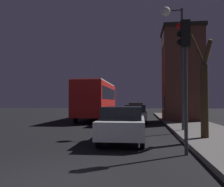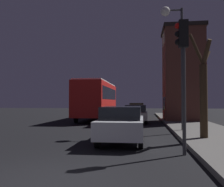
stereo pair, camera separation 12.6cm
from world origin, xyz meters
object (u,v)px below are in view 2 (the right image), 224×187
object	(u,v)px
traffic_light	(183,58)
streetlamp	(173,37)
car_far_lane	(137,109)
car_near_lane	(122,123)
bus	(97,98)
bare_tree	(204,92)
car_mid_lane	(136,113)

from	to	relation	value
traffic_light	streetlamp	bearing A→B (deg)	86.12
car_far_lane	car_near_lane	bearing A→B (deg)	-90.53
streetlamp	car_near_lane	xyz separation A→B (m)	(-2.59, -3.46, -4.54)
bus	car_far_lane	distance (m)	6.88
streetlamp	traffic_light	xyz separation A→B (m)	(-0.39, -5.79, -2.18)
bare_tree	car_mid_lane	distance (m)	10.02
bus	car_mid_lane	xyz separation A→B (m)	(3.75, -2.78, -1.35)
bare_tree	car_near_lane	xyz separation A→B (m)	(-3.51, -0.51, -1.35)
bus	traffic_light	bearing A→B (deg)	-69.39
car_mid_lane	car_far_lane	distance (m)	8.48
car_near_lane	car_far_lane	size ratio (longest dim) A/B	1.14
traffic_light	car_far_lane	size ratio (longest dim) A/B	1.12
bare_tree	car_mid_lane	size ratio (longest dim) A/B	1.10
streetlamp	car_near_lane	size ratio (longest dim) A/B	1.54
car_near_lane	streetlamp	bearing A→B (deg)	53.13
streetlamp	car_far_lane	xyz separation A→B (m)	(-2.42, 14.93, -4.51)
bare_tree	streetlamp	bearing A→B (deg)	107.34
bus	car_far_lane	xyz separation A→B (m)	(3.62, 5.70, -1.28)
bare_tree	car_far_lane	world-z (taller)	bare_tree
car_near_lane	bare_tree	bearing A→B (deg)	8.28
car_near_lane	car_mid_lane	size ratio (longest dim) A/B	1.10
streetlamp	traffic_light	distance (m)	6.20
car_near_lane	car_far_lane	xyz separation A→B (m)	(0.17, 18.38, 0.03)
bare_tree	car_near_lane	world-z (taller)	bare_tree
bus	car_near_lane	size ratio (longest dim) A/B	2.21
bus	car_near_lane	bearing A→B (deg)	-74.78
car_near_lane	car_mid_lane	world-z (taller)	car_near_lane
streetlamp	car_near_lane	world-z (taller)	streetlamp
streetlamp	car_mid_lane	size ratio (longest dim) A/B	1.69
car_near_lane	car_far_lane	bearing A→B (deg)	89.47
car_near_lane	traffic_light	bearing A→B (deg)	-46.76
bus	car_near_lane	distance (m)	13.20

